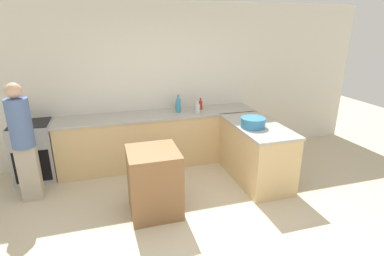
{
  "coord_description": "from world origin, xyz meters",
  "views": [
    {
      "loc": [
        -0.82,
        -2.66,
        2.32
      ],
      "look_at": [
        0.3,
        1.16,
        0.94
      ],
      "focal_mm": 28.0,
      "sensor_mm": 36.0,
      "label": 1
    }
  ],
  "objects": [
    {
      "name": "ground_plane",
      "position": [
        0.0,
        0.0,
        0.0
      ],
      "size": [
        14.0,
        14.0,
        0.0
      ],
      "primitive_type": "plane",
      "color": "beige"
    },
    {
      "name": "olive_oil_bottle",
      "position": [
        0.38,
        2.3,
        0.98
      ],
      "size": [
        0.08,
        0.08,
        0.19
      ],
      "color": "#475B1E",
      "rests_on": "counter_back"
    },
    {
      "name": "wall_back",
      "position": [
        0.0,
        2.49,
        1.35
      ],
      "size": [
        8.0,
        0.06,
        2.7
      ],
      "color": "silver",
      "rests_on": "ground_plane"
    },
    {
      "name": "person_by_range",
      "position": [
        -1.92,
        1.48,
        0.91
      ],
      "size": [
        0.29,
        0.29,
        1.64
      ],
      "color": "#ADA38E",
      "rests_on": "ground_plane"
    },
    {
      "name": "hot_sauce_bottle",
      "position": [
        0.76,
        2.21,
        0.98
      ],
      "size": [
        0.07,
        0.07,
        0.2
      ],
      "color": "red",
      "rests_on": "counter_back"
    },
    {
      "name": "dish_soap_bottle",
      "position": [
        0.35,
        2.15,
        1.02
      ],
      "size": [
        0.08,
        0.08,
        0.31
      ],
      "color": "#338CBF",
      "rests_on": "counter_back"
    },
    {
      "name": "counter_back",
      "position": [
        0.0,
        2.15,
        0.45
      ],
      "size": [
        3.35,
        0.65,
        0.9
      ],
      "color": "#D6B27A",
      "rests_on": "ground_plane"
    },
    {
      "name": "range_oven",
      "position": [
        -1.98,
        2.16,
        0.45
      ],
      "size": [
        0.6,
        0.59,
        0.91
      ],
      "color": "#ADADB2",
      "rests_on": "ground_plane"
    },
    {
      "name": "mixing_bowl",
      "position": [
        1.2,
        1.06,
        0.97
      ],
      "size": [
        0.36,
        0.36,
        0.15
      ],
      "color": "teal",
      "rests_on": "counter_peninsula"
    },
    {
      "name": "vinegar_bottle_clear",
      "position": [
        0.65,
        2.0,
        0.99
      ],
      "size": [
        0.08,
        0.08,
        0.22
      ],
      "color": "silver",
      "rests_on": "counter_back"
    },
    {
      "name": "counter_peninsula",
      "position": [
        1.33,
        1.16,
        0.45
      ],
      "size": [
        0.69,
        1.39,
        0.9
      ],
      "color": "#D6B27A",
      "rests_on": "ground_plane"
    },
    {
      "name": "island_table",
      "position": [
        -0.34,
        0.72,
        0.43
      ],
      "size": [
        0.63,
        0.65,
        0.86
      ],
      "color": "brown",
      "rests_on": "ground_plane"
    }
  ]
}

